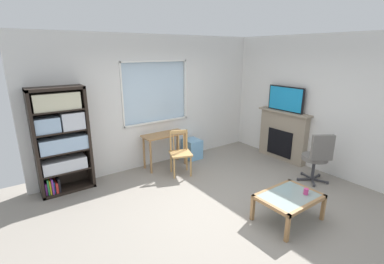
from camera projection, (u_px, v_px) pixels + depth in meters
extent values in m
cube|color=gray|center=(222.00, 205.00, 4.60)|extent=(6.19, 5.57, 0.02)
cube|color=silver|center=(155.00, 142.00, 6.25)|extent=(5.19, 0.12, 0.94)
cube|color=silver|center=(151.00, 47.00, 5.67)|extent=(5.19, 0.12, 0.52)
cube|color=silver|center=(71.00, 100.00, 5.00)|extent=(1.86, 0.12, 1.32)
cube|color=silver|center=(214.00, 86.00, 6.87)|extent=(1.81, 0.12, 1.32)
cube|color=silver|center=(154.00, 92.00, 5.95)|extent=(1.52, 0.02, 1.32)
cube|color=white|center=(157.00, 122.00, 6.08)|extent=(1.58, 0.06, 0.03)
cube|color=white|center=(155.00, 61.00, 5.71)|extent=(1.58, 0.06, 0.03)
cube|color=white|center=(122.00, 96.00, 5.47)|extent=(0.03, 0.06, 1.32)
cube|color=white|center=(185.00, 90.00, 6.32)|extent=(0.03, 0.06, 1.32)
cube|color=silver|center=(321.00, 105.00, 5.68)|extent=(0.12, 4.77, 2.78)
cube|color=black|center=(35.00, 146.00, 4.60)|extent=(0.05, 0.38, 1.88)
cube|color=black|center=(87.00, 137.00, 5.07)|extent=(0.05, 0.38, 1.88)
cube|color=black|center=(55.00, 88.00, 4.57)|extent=(0.90, 0.38, 0.05)
cube|color=black|center=(69.00, 188.00, 5.09)|extent=(0.90, 0.38, 0.05)
cube|color=black|center=(60.00, 138.00, 4.97)|extent=(0.90, 0.02, 1.88)
cube|color=black|center=(66.00, 170.00, 4.99)|extent=(0.85, 0.36, 0.02)
cube|color=black|center=(63.00, 151.00, 4.88)|extent=(0.85, 0.36, 0.02)
cube|color=black|center=(61.00, 131.00, 4.78)|extent=(0.85, 0.36, 0.02)
cube|color=black|center=(58.00, 110.00, 4.68)|extent=(0.85, 0.36, 0.02)
cube|color=silver|center=(64.00, 164.00, 4.94)|extent=(0.72, 0.31, 0.21)
cube|color=#9EBCDB|center=(63.00, 143.00, 4.84)|extent=(0.78, 0.32, 0.25)
cube|color=#9EBCDB|center=(47.00, 125.00, 4.62)|extent=(0.39, 0.29, 0.25)
cube|color=silver|center=(72.00, 120.00, 4.84)|extent=(0.37, 0.32, 0.30)
cube|color=beige|center=(56.00, 101.00, 4.62)|extent=(0.73, 0.30, 0.29)
cube|color=purple|center=(46.00, 188.00, 4.83)|extent=(0.03, 0.21, 0.21)
cube|color=green|center=(47.00, 185.00, 4.84)|extent=(0.02, 0.26, 0.28)
cube|color=yellow|center=(49.00, 185.00, 4.86)|extent=(0.02, 0.26, 0.26)
cube|color=purple|center=(51.00, 184.00, 4.88)|extent=(0.03, 0.29, 0.28)
cube|color=#286BB2|center=(54.00, 186.00, 4.91)|extent=(0.02, 0.22, 0.20)
cube|color=red|center=(56.00, 186.00, 4.93)|extent=(0.04, 0.28, 0.19)
cube|color=black|center=(58.00, 184.00, 4.94)|extent=(0.04, 0.24, 0.25)
cube|color=#A37547|center=(164.00, 135.00, 5.93)|extent=(0.94, 0.41, 0.03)
cylinder|color=#A37547|center=(151.00, 157.00, 5.67)|extent=(0.04, 0.04, 0.71)
cylinder|color=#A37547|center=(185.00, 149.00, 6.15)|extent=(0.04, 0.04, 0.71)
cylinder|color=#A37547|center=(144.00, 153.00, 5.92)|extent=(0.04, 0.04, 0.71)
cylinder|color=#A37547|center=(177.00, 145.00, 6.39)|extent=(0.04, 0.04, 0.71)
cube|color=tan|center=(181.00, 154.00, 5.60)|extent=(0.53, 0.52, 0.04)
cylinder|color=tan|center=(174.00, 168.00, 5.48)|extent=(0.04, 0.04, 0.43)
cylinder|color=tan|center=(191.00, 166.00, 5.57)|extent=(0.04, 0.04, 0.43)
cylinder|color=tan|center=(171.00, 162.00, 5.77)|extent=(0.04, 0.04, 0.43)
cylinder|color=tan|center=(187.00, 161.00, 5.86)|extent=(0.04, 0.04, 0.43)
cylinder|color=tan|center=(171.00, 141.00, 5.64)|extent=(0.04, 0.04, 0.45)
cylinder|color=tan|center=(187.00, 140.00, 5.73)|extent=(0.04, 0.04, 0.45)
cube|color=tan|center=(179.00, 132.00, 5.63)|extent=(0.35, 0.16, 0.06)
cylinder|color=tan|center=(174.00, 143.00, 5.67)|extent=(0.02, 0.02, 0.35)
cylinder|color=tan|center=(179.00, 142.00, 5.70)|extent=(0.02, 0.02, 0.35)
cylinder|color=tan|center=(184.00, 142.00, 5.72)|extent=(0.02, 0.02, 0.35)
cube|color=#72ADDB|center=(192.00, 149.00, 6.54)|extent=(0.35, 0.40, 0.45)
cube|color=gray|center=(283.00, 136.00, 6.41)|extent=(0.18, 1.19, 1.11)
cube|color=black|center=(280.00, 143.00, 6.40)|extent=(0.03, 0.65, 0.61)
cube|color=gray|center=(285.00, 112.00, 6.23)|extent=(0.26, 1.29, 0.04)
cube|color=black|center=(286.00, 99.00, 6.15)|extent=(0.05, 0.89, 0.56)
cube|color=#198CCC|center=(285.00, 99.00, 6.13)|extent=(0.01, 0.84, 0.51)
cylinder|color=slate|center=(315.00, 158.00, 5.32)|extent=(0.48, 0.48, 0.09)
cube|color=slate|center=(322.00, 148.00, 5.03)|extent=(0.38, 0.28, 0.48)
cylinder|color=#38383D|center=(313.00, 169.00, 5.39)|extent=(0.06, 0.06, 0.42)
cube|color=#38383D|center=(305.00, 179.00, 5.44)|extent=(0.25, 0.18, 0.03)
cylinder|color=#38383D|center=(298.00, 179.00, 5.44)|extent=(0.05, 0.05, 0.05)
cube|color=#38383D|center=(313.00, 182.00, 5.32)|extent=(0.24, 0.20, 0.03)
cylinder|color=#38383D|center=(314.00, 185.00, 5.19)|extent=(0.05, 0.05, 0.05)
cube|color=#38383D|center=(320.00, 181.00, 5.37)|extent=(0.13, 0.27, 0.03)
cylinder|color=#38383D|center=(327.00, 183.00, 5.30)|extent=(0.05, 0.05, 0.05)
cube|color=#38383D|center=(316.00, 177.00, 5.53)|extent=(0.28, 0.05, 0.03)
cylinder|color=#38383D|center=(319.00, 175.00, 5.62)|extent=(0.05, 0.05, 0.05)
cube|color=#38383D|center=(307.00, 176.00, 5.57)|extent=(0.11, 0.28, 0.03)
cylinder|color=#38383D|center=(302.00, 173.00, 5.70)|extent=(0.05, 0.05, 0.05)
cube|color=#8C9E99|center=(289.00, 196.00, 4.08)|extent=(0.81, 0.56, 0.02)
cube|color=#A37547|center=(308.00, 206.00, 3.84)|extent=(0.91, 0.05, 0.05)
cube|color=#A37547|center=(272.00, 189.00, 4.32)|extent=(0.91, 0.05, 0.05)
cube|color=#A37547|center=(270.00, 206.00, 3.84)|extent=(0.05, 0.66, 0.05)
cube|color=#A37547|center=(306.00, 189.00, 4.32)|extent=(0.05, 0.66, 0.05)
cube|color=#A37547|center=(287.00, 230.00, 3.66)|extent=(0.05, 0.05, 0.36)
cube|color=#A37547|center=(323.00, 209.00, 4.14)|extent=(0.05, 0.05, 0.36)
cube|color=#A37547|center=(253.00, 209.00, 4.14)|extent=(0.05, 0.05, 0.36)
cube|color=#A37547|center=(288.00, 192.00, 4.62)|extent=(0.05, 0.05, 0.36)
cylinder|color=#DB3D84|center=(306.00, 191.00, 4.09)|extent=(0.07, 0.07, 0.09)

